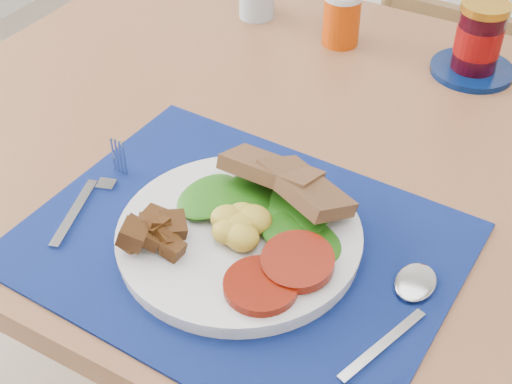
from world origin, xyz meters
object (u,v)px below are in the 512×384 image
(breakfast_plate, at_px, (233,231))
(jam_on_saucer, at_px, (478,43))
(juice_glass, at_px, (342,20))
(chair_far, at_px, (467,52))

(breakfast_plate, xyz_separation_m, jam_on_saucer, (0.13, 0.53, 0.03))
(breakfast_plate, distance_m, juice_glass, 0.52)
(breakfast_plate, bearing_deg, jam_on_saucer, 85.62)
(breakfast_plate, height_order, juice_glass, juice_glass)
(chair_far, xyz_separation_m, breakfast_plate, (-0.03, -0.98, 0.23))
(chair_far, xyz_separation_m, jam_on_saucer, (0.10, -0.45, 0.26))
(juice_glass, bearing_deg, breakfast_plate, -79.45)
(breakfast_plate, height_order, jam_on_saucer, jam_on_saucer)
(breakfast_plate, distance_m, jam_on_saucer, 0.55)
(jam_on_saucer, bearing_deg, juice_glass, -176.17)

